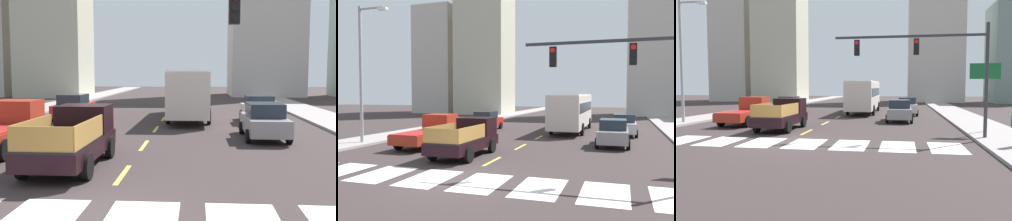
# 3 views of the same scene
# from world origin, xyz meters

# --- Properties ---
(ground_plane) EXTENTS (160.00, 160.00, 0.00)m
(ground_plane) POSITION_xyz_m (0.00, 0.00, 0.00)
(ground_plane) COLOR #352C2C
(sidewalk_right) EXTENTS (3.29, 110.00, 0.15)m
(sidewalk_right) POSITION_xyz_m (10.97, 18.00, 0.07)
(sidewalk_right) COLOR gray
(sidewalk_right) RESTS_ON ground
(sidewalk_left) EXTENTS (3.29, 110.00, 0.15)m
(sidewalk_left) POSITION_xyz_m (-10.97, 18.00, 0.07)
(sidewalk_left) COLOR gray
(sidewalk_left) RESTS_ON ground
(crosswalk_stripe_1) EXTENTS (1.60, 2.88, 0.01)m
(crosswalk_stripe_1) POSITION_xyz_m (-5.52, 0.00, 0.00)
(crosswalk_stripe_1) COLOR silver
(crosswalk_stripe_1) RESTS_ON ground
(crosswalk_stripe_2) EXTENTS (1.60, 2.88, 0.01)m
(crosswalk_stripe_2) POSITION_xyz_m (-3.31, 0.00, 0.00)
(crosswalk_stripe_2) COLOR silver
(crosswalk_stripe_2) RESTS_ON ground
(crosswalk_stripe_3) EXTENTS (1.60, 2.88, 0.01)m
(crosswalk_stripe_3) POSITION_xyz_m (-1.10, 0.00, 0.00)
(crosswalk_stripe_3) COLOR silver
(crosswalk_stripe_3) RESTS_ON ground
(crosswalk_stripe_4) EXTENTS (1.60, 2.88, 0.01)m
(crosswalk_stripe_4) POSITION_xyz_m (1.10, 0.00, 0.00)
(crosswalk_stripe_4) COLOR silver
(crosswalk_stripe_4) RESTS_ON ground
(crosswalk_stripe_5) EXTENTS (1.60, 2.88, 0.01)m
(crosswalk_stripe_5) POSITION_xyz_m (3.31, 0.00, 0.00)
(crosswalk_stripe_5) COLOR silver
(crosswalk_stripe_5) RESTS_ON ground
(crosswalk_stripe_6) EXTENTS (1.60, 2.88, 0.01)m
(crosswalk_stripe_6) POSITION_xyz_m (5.52, 0.00, 0.00)
(crosswalk_stripe_6) COLOR silver
(crosswalk_stripe_6) RESTS_ON ground
(crosswalk_stripe_7) EXTENTS (1.60, 2.88, 0.01)m
(crosswalk_stripe_7) POSITION_xyz_m (7.72, 0.00, 0.00)
(crosswalk_stripe_7) COLOR silver
(crosswalk_stripe_7) RESTS_ON ground
(lane_dash_0) EXTENTS (0.16, 2.40, 0.01)m
(lane_dash_0) POSITION_xyz_m (0.00, 4.00, 0.00)
(lane_dash_0) COLOR #E2CB49
(lane_dash_0) RESTS_ON ground
(lane_dash_1) EXTENTS (0.16, 2.40, 0.01)m
(lane_dash_1) POSITION_xyz_m (0.00, 9.00, 0.00)
(lane_dash_1) COLOR #E2CB49
(lane_dash_1) RESTS_ON ground
(lane_dash_2) EXTENTS (0.16, 2.40, 0.01)m
(lane_dash_2) POSITION_xyz_m (0.00, 14.00, 0.00)
(lane_dash_2) COLOR #E2CB49
(lane_dash_2) RESTS_ON ground
(lane_dash_3) EXTENTS (0.16, 2.40, 0.01)m
(lane_dash_3) POSITION_xyz_m (0.00, 19.00, 0.00)
(lane_dash_3) COLOR #E2CB49
(lane_dash_3) RESTS_ON ground
(lane_dash_4) EXTENTS (0.16, 2.40, 0.01)m
(lane_dash_4) POSITION_xyz_m (0.00, 24.00, 0.00)
(lane_dash_4) COLOR #E2CB49
(lane_dash_4) RESTS_ON ground
(lane_dash_5) EXTENTS (0.16, 2.40, 0.01)m
(lane_dash_5) POSITION_xyz_m (0.00, 29.00, 0.00)
(lane_dash_5) COLOR #E2CB49
(lane_dash_5) RESTS_ON ground
(lane_dash_6) EXTENTS (0.16, 2.40, 0.01)m
(lane_dash_6) POSITION_xyz_m (0.00, 34.00, 0.00)
(lane_dash_6) COLOR #E2CB49
(lane_dash_6) RESTS_ON ground
(lane_dash_7) EXTENTS (0.16, 2.40, 0.01)m
(lane_dash_7) POSITION_xyz_m (0.00, 39.00, 0.00)
(lane_dash_7) COLOR #E2CB49
(lane_dash_7) RESTS_ON ground
(pickup_stakebed) EXTENTS (2.18, 5.20, 1.96)m
(pickup_stakebed) POSITION_xyz_m (-1.90, 5.27, 0.94)
(pickup_stakebed) COLOR black
(pickup_stakebed) RESTS_ON ground
(pickup_dark) EXTENTS (2.18, 5.20, 1.96)m
(pickup_dark) POSITION_xyz_m (-5.56, 7.62, 0.92)
(pickup_dark) COLOR #A82B19
(pickup_dark) RESTS_ON ground
(city_bus) EXTENTS (2.72, 10.80, 3.32)m
(city_bus) POSITION_xyz_m (1.76, 19.26, 1.95)
(city_bus) COLOR beige
(city_bus) RESTS_ON ground
(sedan_near_right) EXTENTS (2.02, 4.40, 1.72)m
(sedan_near_right) POSITION_xyz_m (5.49, 11.18, 0.86)
(sedan_near_right) COLOR gray
(sedan_near_right) RESTS_ON ground
(sedan_mid) EXTENTS (2.02, 4.40, 1.72)m
(sedan_mid) POSITION_xyz_m (-5.93, 18.02, 0.86)
(sedan_mid) COLOR red
(sedan_mid) RESTS_ON ground
(sedan_far) EXTENTS (2.02, 4.40, 1.72)m
(sedan_far) POSITION_xyz_m (6.16, 17.45, 0.86)
(sedan_far) COLOR silver
(sedan_far) RESTS_ON ground
(traffic_signal_gantry) EXTENTS (7.95, 0.27, 6.00)m
(traffic_signal_gantry) POSITION_xyz_m (7.44, 2.64, 4.16)
(traffic_signal_gantry) COLOR #2D2D33
(traffic_signal_gantry) RESTS_ON ground
(direction_sign_green) EXTENTS (1.70, 0.12, 4.20)m
(direction_sign_green) POSITION_xyz_m (10.39, 4.93, 3.03)
(direction_sign_green) COLOR slate
(direction_sign_green) RESTS_ON ground
(streetlight_left) EXTENTS (2.20, 0.28, 9.00)m
(streetlight_left) POSITION_xyz_m (-10.06, 6.73, 4.97)
(streetlight_left) COLOR gray
(streetlight_left) RESTS_ON ground
(block_mid_right) EXTENTS (9.31, 9.49, 25.73)m
(block_mid_right) POSITION_xyz_m (11.33, 47.49, 12.87)
(block_mid_right) COLOR beige
(block_mid_right) RESTS_ON ground
(block_low_left) EXTENTS (7.15, 10.01, 18.84)m
(block_low_left) POSITION_xyz_m (-25.54, 45.63, 9.42)
(block_low_left) COLOR beige
(block_low_left) RESTS_ON ground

